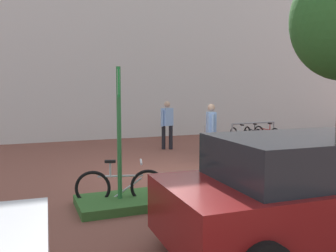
# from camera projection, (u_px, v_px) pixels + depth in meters

# --- Properties ---
(ground_plane) EXTENTS (60.00, 60.00, 0.00)m
(ground_plane) POSITION_uv_depth(u_px,v_px,m) (179.00, 175.00, 9.16)
(ground_plane) COLOR brown
(building_facade) EXTENTS (28.00, 1.20, 10.00)m
(building_facade) POSITION_uv_depth(u_px,v_px,m) (109.00, 23.00, 15.74)
(building_facade) COLOR silver
(building_facade) RESTS_ON ground
(planter_strip) EXTENTS (7.00, 1.10, 0.16)m
(planter_strip) POSITION_uv_depth(u_px,v_px,m) (246.00, 188.00, 7.70)
(planter_strip) COLOR #336028
(planter_strip) RESTS_ON ground
(parking_sign_post) EXTENTS (0.11, 0.36, 2.56)m
(parking_sign_post) POSITION_uv_depth(u_px,v_px,m) (119.00, 117.00, 6.54)
(parking_sign_post) COLOR #2D7238
(parking_sign_post) RESTS_ON ground
(bike_at_sign) EXTENTS (1.63, 0.57, 0.86)m
(bike_at_sign) POSITION_uv_depth(u_px,v_px,m) (121.00, 187.00, 6.79)
(bike_at_sign) COLOR black
(bike_at_sign) RESTS_ON ground
(bike_rack_cluster) EXTENTS (2.11, 1.65, 0.83)m
(bike_rack_cluster) POSITION_uv_depth(u_px,v_px,m) (253.00, 134.00, 14.58)
(bike_rack_cluster) COLOR #99999E
(bike_rack_cluster) RESTS_ON ground
(bollard_steel) EXTENTS (0.16, 0.16, 0.90)m
(bollard_steel) POSITION_uv_depth(u_px,v_px,m) (207.00, 139.00, 12.38)
(bollard_steel) COLOR #ADADB2
(bollard_steel) RESTS_ON ground
(person_shirt_white) EXTENTS (0.56, 0.38, 1.72)m
(person_shirt_white) POSITION_uv_depth(u_px,v_px,m) (167.00, 122.00, 12.95)
(person_shirt_white) COLOR black
(person_shirt_white) RESTS_ON ground
(person_casual_tan) EXTENTS (0.46, 0.59, 1.72)m
(person_casual_tan) POSITION_uv_depth(u_px,v_px,m) (211.00, 128.00, 10.85)
(person_casual_tan) COLOR black
(person_casual_tan) RESTS_ON ground
(car_maroon_wagon) EXTENTS (4.35, 2.12, 1.54)m
(car_maroon_wagon) POSITION_uv_depth(u_px,v_px,m) (313.00, 192.00, 4.99)
(car_maroon_wagon) COLOR maroon
(car_maroon_wagon) RESTS_ON ground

